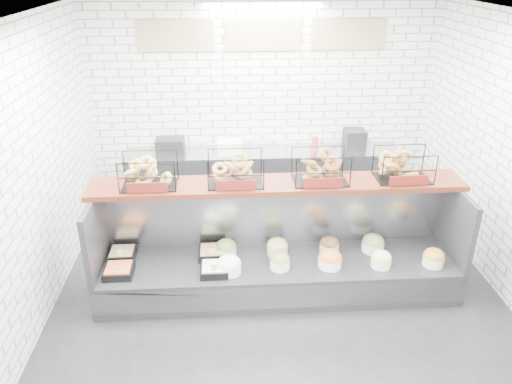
{
  "coord_description": "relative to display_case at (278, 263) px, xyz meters",
  "views": [
    {
      "loc": [
        -0.56,
        -4.41,
        3.5
      ],
      "look_at": [
        -0.24,
        0.45,
        1.18
      ],
      "focal_mm": 35.0,
      "sensor_mm": 36.0,
      "label": 1
    }
  ],
  "objects": [
    {
      "name": "prep_counter",
      "position": [
        -0.01,
        2.09,
        0.14
      ],
      "size": [
        4.0,
        0.6,
        1.2
      ],
      "color": "#93969B",
      "rests_on": "ground"
    },
    {
      "name": "ground",
      "position": [
        -0.0,
        -0.34,
        -0.33
      ],
      "size": [
        5.5,
        5.5,
        0.0
      ],
      "primitive_type": "plane",
      "color": "black",
      "rests_on": "ground"
    },
    {
      "name": "room_shell",
      "position": [
        -0.0,
        0.26,
        1.73
      ],
      "size": [
        5.02,
        5.51,
        3.01
      ],
      "color": "white",
      "rests_on": "ground"
    },
    {
      "name": "display_case",
      "position": [
        0.0,
        0.0,
        0.0
      ],
      "size": [
        4.0,
        0.9,
        1.2
      ],
      "color": "black",
      "rests_on": "ground"
    },
    {
      "name": "bagel_shelf",
      "position": [
        -0.01,
        0.18,
        1.06
      ],
      "size": [
        4.1,
        0.5,
        0.4
      ],
      "color": "#3D170D",
      "rests_on": "display_case"
    }
  ]
}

